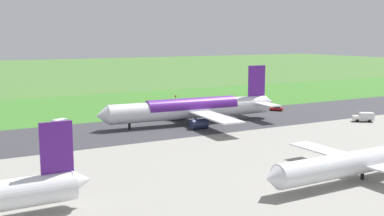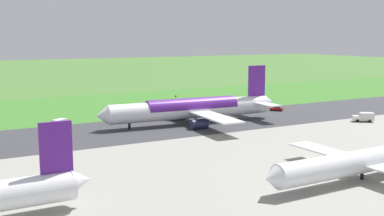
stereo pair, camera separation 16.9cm
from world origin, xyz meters
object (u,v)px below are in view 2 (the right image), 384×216
object	(u,v)px
no_stopping_sign	(176,98)
airliner_parked_mid	(364,161)
airliner_main	(193,108)
service_car_followme	(277,108)
traffic_cone_orange	(176,105)
service_truck_fuel	(364,117)
service_truck_baggage	(58,124)

from	to	relation	value
no_stopping_sign	airliner_parked_mid	bearing A→B (deg)	81.90
airliner_main	airliner_parked_mid	world-z (taller)	airliner_main
service_car_followme	traffic_cone_orange	size ratio (longest dim) A/B	7.99
service_truck_fuel	service_car_followme	bearing A→B (deg)	-71.03
service_truck_baggage	no_stopping_sign	xyz separation A→B (m)	(-50.31, -31.28, 0.13)
airliner_main	service_truck_fuel	distance (m)	49.26
service_truck_baggage	no_stopping_sign	world-z (taller)	service_truck_baggage
airliner_parked_mid	service_truck_fuel	bearing A→B (deg)	-138.96
airliner_parked_mid	service_truck_baggage	size ratio (longest dim) A/B	6.86
airliner_main	no_stopping_sign	world-z (taller)	airliner_main
service_car_followme	no_stopping_sign	bearing A→B (deg)	-59.73
no_stopping_sign	service_truck_fuel	bearing A→B (deg)	115.48
traffic_cone_orange	airliner_parked_mid	bearing A→B (deg)	83.47
service_car_followme	airliner_main	bearing A→B (deg)	10.94
service_truck_baggage	traffic_cone_orange	bearing A→B (deg)	-152.57
service_truck_baggage	airliner_parked_mid	bearing A→B (deg)	117.74
traffic_cone_orange	service_car_followme	bearing A→B (deg)	130.93
airliner_main	service_truck_baggage	world-z (taller)	airliner_main
service_truck_baggage	service_car_followme	xyz separation A→B (m)	(-70.30, 2.96, -0.56)
airliner_main	no_stopping_sign	size ratio (longest dim) A/B	21.01
service_car_followme	airliner_parked_mid	bearing A→B (deg)	62.47
service_car_followme	service_truck_fuel	bearing A→B (deg)	108.97
airliner_parked_mid	no_stopping_sign	bearing A→B (deg)	-98.10
airliner_parked_mid	service_truck_baggage	distance (m)	77.55
service_truck_baggage	no_stopping_sign	bearing A→B (deg)	-148.13
airliner_main	service_truck_baggage	xyz separation A→B (m)	(35.25, -9.74, -2.95)
airliner_main	service_car_followme	xyz separation A→B (m)	(-35.05, -6.78, -3.51)
airliner_main	traffic_cone_orange	bearing A→B (deg)	-108.65
service_truck_baggage	airliner_main	bearing A→B (deg)	164.56
service_truck_fuel	no_stopping_sign	size ratio (longest dim) A/B	2.37
airliner_parked_mid	no_stopping_sign	size ratio (longest dim) A/B	16.14
airliner_parked_mid	no_stopping_sign	xyz separation A→B (m)	(-14.23, -99.90, -1.79)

